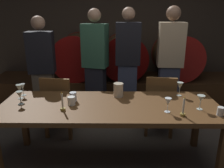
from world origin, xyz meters
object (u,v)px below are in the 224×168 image
object	(u,v)px
guest_center_right	(127,64)
chair_right	(160,102)
wine_glass_far_left	(23,87)
wine_glass_center_left	(20,95)
cup_center	(73,97)
pitcher	(118,90)
wine_glass_left	(19,89)
guest_far_left	(43,71)
cup_left	(71,101)
wine_glass_far_right	(201,99)
wine_barrel_left	(77,56)
guest_center_left	(95,64)
wine_glass_center_right	(168,102)
wine_barrel_right	(177,56)
cup_right	(221,111)
candle_left	(63,105)
wine_glass_right	(180,86)
guest_far_right	(170,64)
wine_barrel_center	(124,56)
dining_table	(109,110)
candle_right	(183,111)
chair_left	(59,103)

from	to	relation	value
guest_center_right	chair_right	bearing A→B (deg)	126.67
chair_right	wine_glass_far_left	world-z (taller)	wine_glass_far_left
wine_glass_center_left	cup_center	xyz separation A→B (m)	(0.56, 0.10, -0.06)
pitcher	wine_glass_left	xyz separation A→B (m)	(-1.14, -0.08, 0.04)
chair_right	guest_far_left	distance (m)	1.80
cup_left	cup_center	bearing A→B (deg)	89.57
wine_glass_far_right	wine_glass_center_left	bearing A→B (deg)	176.62
wine_barrel_left	wine_glass_left	xyz separation A→B (m)	(-0.37, -1.85, -0.01)
guest_center_left	chair_right	bearing A→B (deg)	163.07
wine_barrel_left	guest_center_right	xyz separation A→B (m)	(0.92, -0.77, 0.03)
guest_far_left	wine_glass_center_right	world-z (taller)	guest_far_left
wine_barrel_right	wine_glass_center_left	world-z (taller)	wine_barrel_right
guest_center_right	wine_glass_center_right	xyz separation A→B (m)	(0.33, -1.44, -0.06)
wine_barrel_right	cup_right	distance (m)	2.28
wine_barrel_left	wine_glass_far_left	bearing A→B (deg)	-102.18
guest_far_left	guest_center_left	xyz separation A→B (m)	(0.79, 0.19, 0.06)
candle_left	wine_glass_right	xyz separation A→B (m)	(1.30, 0.44, 0.06)
cup_right	wine_barrel_left	bearing A→B (deg)	127.46
guest_center_right	wine_glass_left	distance (m)	1.69
guest_far_right	wine_glass_center_left	bearing A→B (deg)	35.21
wine_barrel_left	wine_barrel_center	xyz separation A→B (m)	(0.90, 0.00, 0.00)
dining_table	wine_barrel_right	bearing A→B (deg)	58.46
guest_far_left	dining_table	bearing A→B (deg)	129.36
wine_barrel_right	wine_glass_center_right	distance (m)	2.30
guest_center_right	wine_glass_far_right	bearing A→B (deg)	117.38
wine_glass_far_right	cup_right	distance (m)	0.22
candle_left	candle_right	size ratio (longest dim) A/B	1.01
chair_left	wine_glass_far_left	bearing A→B (deg)	53.40
pitcher	wine_glass_far_right	world-z (taller)	pitcher
wine_glass_left	candle_left	bearing A→B (deg)	-29.85
guest_center_left	guest_center_right	size ratio (longest dim) A/B	0.99
dining_table	guest_center_left	xyz separation A→B (m)	(-0.25, 1.25, 0.23)
wine_barrel_left	guest_center_left	bearing A→B (deg)	-61.94
chair_left	cup_center	world-z (taller)	chair_left
cup_right	wine_glass_right	bearing A→B (deg)	115.30
chair_left	guest_center_left	bearing A→B (deg)	-117.90
pitcher	cup_right	distance (m)	1.11
guest_far_right	wine_glass_center_left	size ratio (longest dim) A/B	11.94
guest_center_left	guest_center_right	world-z (taller)	guest_center_right
wine_glass_far_left	wine_glass_center_left	size ratio (longest dim) A/B	0.98
guest_far_right	cup_center	size ratio (longest dim) A/B	17.06
wine_glass_far_left	wine_glass_center_left	distance (m)	0.28
guest_far_left	guest_far_right	bearing A→B (deg)	177.77
wine_glass_center_left	wine_glass_right	world-z (taller)	wine_glass_right
chair_left	guest_far_right	world-z (taller)	guest_far_right
wine_glass_far_left	wine_glass_center_left	xyz separation A→B (m)	(0.07, -0.27, 0.00)
wine_glass_right	wine_glass_left	bearing A→B (deg)	-176.50
chair_right	guest_far_left	bearing A→B (deg)	-5.27
dining_table	wine_glass_center_left	size ratio (longest dim) A/B	16.00
guest_far_left	wine_glass_far_right	xyz separation A→B (m)	(1.97, -1.17, 0.01)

